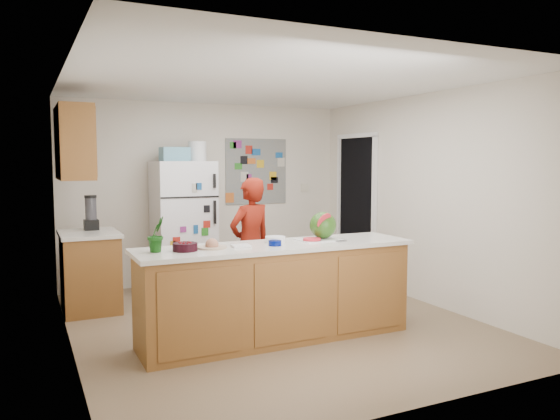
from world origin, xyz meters
name	(u,v)px	position (x,y,z in m)	size (l,w,h in m)	color
floor	(274,323)	(0.00, 0.00, -0.01)	(4.00, 4.50, 0.02)	brown
wall_back	(207,193)	(0.00, 2.26, 1.25)	(4.00, 0.02, 2.50)	beige
wall_left	(66,213)	(-2.01, 0.00, 1.25)	(0.02, 4.50, 2.50)	beige
wall_right	(426,199)	(2.01, 0.00, 1.25)	(0.02, 4.50, 2.50)	beige
ceiling	(274,81)	(0.00, 0.00, 2.51)	(4.00, 4.50, 0.02)	white
doorway	(357,209)	(1.99, 1.45, 1.02)	(0.03, 0.85, 2.04)	black
peninsula_base	(277,294)	(-0.20, -0.50, 0.44)	(2.60, 0.62, 0.88)	brown
peninsula_top	(277,246)	(-0.20, -0.50, 0.90)	(2.68, 0.70, 0.04)	silver
side_counter_base	(90,273)	(-1.69, 1.35, 0.43)	(0.60, 0.80, 0.86)	brown
side_counter_top	(89,234)	(-1.69, 1.35, 0.88)	(0.64, 0.84, 0.04)	silver
upper_cabinets	(74,143)	(-1.82, 1.30, 1.90)	(0.35, 1.00, 0.80)	brown
refrigerator	(183,226)	(-0.45, 1.88, 0.85)	(0.75, 0.70, 1.70)	silver
fridge_top_bin	(175,154)	(-0.55, 1.88, 1.79)	(0.35, 0.28, 0.18)	#5999B2
photo_collage	(256,171)	(0.75, 2.24, 1.55)	(0.95, 0.01, 0.95)	slate
person	(250,245)	(-0.04, 0.54, 0.76)	(0.55, 0.36, 1.52)	maroon
blender_appliance	(91,214)	(-1.64, 1.54, 1.09)	(0.13, 0.13, 0.38)	black
cutting_board	(319,240)	(0.28, -0.45, 0.93)	(0.41, 0.31, 0.01)	white
watermelon	(323,225)	(0.34, -0.43, 1.07)	(0.27, 0.27, 0.27)	#265918
watermelon_slice	(312,239)	(0.18, -0.50, 0.94)	(0.17, 0.17, 0.02)	red
cherry_bowl	(185,247)	(-1.09, -0.50, 0.96)	(0.22, 0.22, 0.07)	black
white_bowl	(275,239)	(-0.17, -0.40, 0.95)	(0.19, 0.19, 0.06)	white
cobalt_bowl	(275,243)	(-0.25, -0.58, 0.95)	(0.12, 0.12, 0.05)	#000B59
plate	(212,247)	(-0.83, -0.47, 0.93)	(0.27, 0.27, 0.02)	beige
paper_towel	(241,246)	(-0.56, -0.51, 0.93)	(0.17, 0.15, 0.02)	white
keys	(341,241)	(0.44, -0.63, 0.93)	(0.10, 0.04, 0.01)	gray
potted_plant	(156,234)	(-1.32, -0.45, 1.07)	(0.17, 0.14, 0.31)	#10450B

